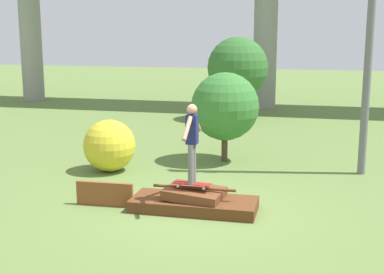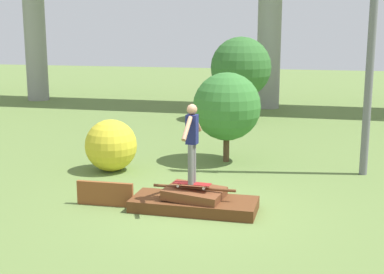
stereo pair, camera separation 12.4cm
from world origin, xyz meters
TOP-DOWN VIEW (x-y plane):
  - ground_plane at (0.00, 0.00)m, footprint 80.00×80.00m
  - scrap_pile at (-0.00, 0.01)m, footprint 2.62×1.11m
  - scrap_plank_loose at (-1.92, -0.17)m, footprint 1.25×0.12m
  - skateboard at (-0.03, -0.06)m, footprint 0.80×0.27m
  - skater at (-0.03, -0.06)m, footprint 0.23×1.17m
  - tree_behind_left at (-0.76, 11.42)m, footprint 2.48×2.48m
  - tree_behind_right at (-0.08, 4.27)m, footprint 1.91×1.91m
  - bush_yellow_flowering at (-2.87, 2.55)m, footprint 1.38×1.38m

SIDE VIEW (x-z plane):
  - ground_plane at x=0.00m, z-range 0.00..0.00m
  - scrap_pile at x=0.00m, z-range -0.07..0.44m
  - scrap_plank_loose at x=-1.92m, z-range 0.00..0.52m
  - skateboard at x=-0.03m, z-range 0.54..0.63m
  - bush_yellow_flowering at x=-2.87m, z-range 0.00..1.38m
  - skater at x=-0.03m, z-range 0.73..2.37m
  - tree_behind_right at x=-0.08m, z-range 0.31..2.85m
  - tree_behind_left at x=-0.76m, z-range 0.46..3.87m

